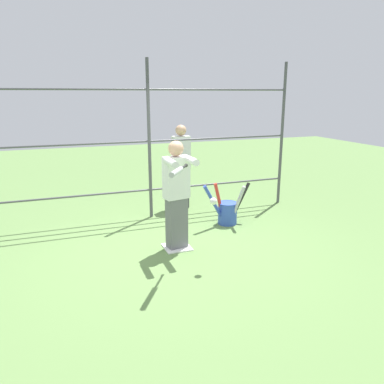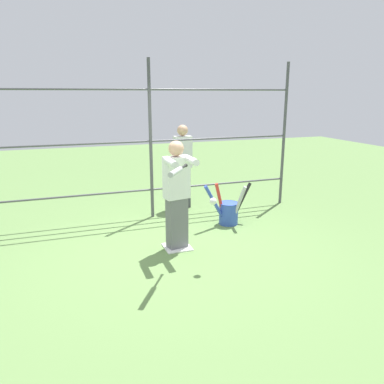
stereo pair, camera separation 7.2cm
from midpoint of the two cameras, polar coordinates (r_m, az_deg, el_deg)
The scene contains 8 objects.
ground_plane at distance 5.85m, azimuth -1.91°, elevation -8.46°, with size 24.00×24.00×0.00m, color #608447.
home_plate at distance 5.85m, azimuth -1.91°, elevation -8.37°, with size 0.40×0.40×0.02m.
fence_backstop at distance 6.97m, azimuth -6.03°, elevation 7.71°, with size 5.74×0.06×2.92m.
batter at distance 5.54m, azimuth -1.94°, elevation -0.01°, with size 0.42×0.61×1.65m.
baseball_bat_swinging at distance 4.56m, azimuth -1.85°, elevation 3.23°, with size 0.47×0.74×0.10m.
softball_in_flight at distance 4.96m, azimuth 3.64°, elevation -1.42°, with size 0.10×0.10×0.10m.
bat_bucket at distance 6.81m, azimuth 5.89°, elevation -2.95°, with size 1.00×0.50×0.79m.
bystander_behind_fence at distance 7.64m, azimuth -1.15°, elevation 4.09°, with size 0.35×0.22×1.71m.
Camera 2 is at (1.57, 5.14, 2.32)m, focal length 35.00 mm.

